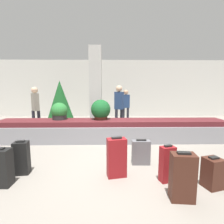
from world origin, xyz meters
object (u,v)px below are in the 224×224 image
at_px(potted_plant_0, 101,110).
at_px(traveler_1, 126,104).
at_px(suitcase_2, 141,152).
at_px(potted_plant_1, 59,112).
at_px(traveler_0, 35,105).
at_px(suitcase_0, 117,157).
at_px(traveler_2, 119,104).
at_px(decorated_tree, 60,101).
at_px(suitcase_6, 182,177).
at_px(suitcase_5, 22,158).
at_px(pillar, 96,89).
at_px(suitcase_4, 213,173).
at_px(suitcase_3, 167,164).

bearing_deg(potted_plant_0, traveler_1, 66.73).
bearing_deg(suitcase_2, potted_plant_1, 141.44).
relative_size(suitcase_2, traveler_1, 0.36).
bearing_deg(traveler_0, suitcase_2, -172.55).
bearing_deg(suitcase_0, traveler_2, 74.84).
xyz_separation_m(potted_plant_0, potted_plant_1, (-1.31, 0.00, -0.05)).
height_order(suitcase_0, decorated_tree, decorated_tree).
bearing_deg(traveler_2, suitcase_6, -50.34).
distance_m(suitcase_2, suitcase_5, 2.42).
bearing_deg(suitcase_6, traveler_0, 138.57).
relative_size(pillar, suitcase_5, 4.82).
xyz_separation_m(suitcase_6, decorated_tree, (-3.19, 5.21, 0.71)).
xyz_separation_m(traveler_0, traveler_2, (3.12, 0.15, 0.04)).
relative_size(suitcase_4, suitcase_6, 0.72).
bearing_deg(suitcase_6, suitcase_0, 148.54).
distance_m(suitcase_3, suitcase_6, 0.52).
bearing_deg(suitcase_0, suitcase_4, -25.45).
relative_size(suitcase_4, potted_plant_0, 0.85).
height_order(suitcase_6, decorated_tree, decorated_tree).
distance_m(suitcase_0, suitcase_4, 1.64).
bearing_deg(suitcase_6, suitcase_5, 168.62).
bearing_deg(suitcase_4, suitcase_2, 122.35).
relative_size(traveler_0, traveler_2, 0.97).
bearing_deg(traveler_2, suitcase_4, -40.91).
distance_m(suitcase_4, potted_plant_1, 4.37).
distance_m(suitcase_3, traveler_0, 5.24).
bearing_deg(traveler_1, decorated_tree, -12.24).
bearing_deg(potted_plant_1, suitcase_3, -45.02).
bearing_deg(potted_plant_0, suitcase_2, -63.05).
bearing_deg(traveler_2, traveler_0, -146.74).
bearing_deg(suitcase_2, suitcase_5, -169.71).
distance_m(suitcase_2, traveler_0, 4.52).
bearing_deg(pillar, suitcase_6, -70.33).
bearing_deg(decorated_tree, pillar, -25.68).
bearing_deg(potted_plant_1, potted_plant_0, -0.04).
relative_size(suitcase_4, decorated_tree, 0.27).
relative_size(suitcase_5, potted_plant_0, 1.06).
relative_size(suitcase_6, traveler_0, 0.44).
distance_m(traveler_0, traveler_1, 3.77).
relative_size(potted_plant_0, traveler_2, 0.36).
height_order(suitcase_0, suitcase_4, suitcase_0).
bearing_deg(traveler_0, suitcase_3, -176.31).
xyz_separation_m(suitcase_3, potted_plant_1, (-2.60, 2.60, 0.58)).
bearing_deg(suitcase_2, decorated_tree, 126.35).
bearing_deg(traveler_0, traveler_1, -110.62).
xyz_separation_m(traveler_0, traveler_1, (3.50, 1.41, -0.09)).
distance_m(suitcase_2, suitcase_3, 0.80).
xyz_separation_m(suitcase_2, suitcase_5, (-2.38, -0.39, 0.05)).
relative_size(suitcase_4, traveler_0, 0.32).
bearing_deg(traveler_1, suitcase_4, 81.98).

